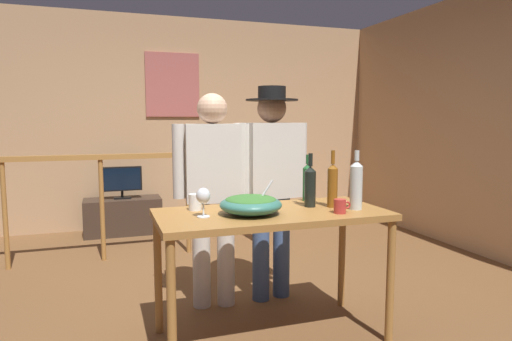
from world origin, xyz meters
TOP-DOWN VIEW (x-y plane):
  - ground_plane at (0.00, 0.00)m, footprint 7.36×7.36m
  - back_wall at (0.00, 2.83)m, footprint 5.62×0.10m
  - side_wall_right at (2.81, 0.85)m, footprint 0.10×4.24m
  - framed_picture at (0.03, 2.77)m, footprint 0.68×0.03m
  - stair_railing at (-0.31, 1.45)m, footprint 3.45×0.10m
  - tv_console at (-0.65, 2.48)m, footprint 0.90×0.40m
  - flat_screen_tv at (-0.65, 2.45)m, footprint 0.46×0.12m
  - serving_table at (0.12, -0.56)m, footprint 1.41×0.67m
  - salad_bowl at (-0.02, -0.60)m, footprint 0.37×0.37m
  - wine_glass at (-0.31, -0.59)m, footprint 0.08×0.08m
  - wine_bottle_green at (0.49, -0.30)m, footprint 0.07×0.07m
  - wine_bottle_dark at (0.41, -0.50)m, footprint 0.07×0.07m
  - wine_bottle_clear at (0.65, -0.68)m, footprint 0.08×0.08m
  - wine_bottle_amber at (0.54, -0.56)m, footprint 0.07×0.07m
  - mug_red at (0.50, -0.75)m, footprint 0.11×0.07m
  - mug_white at (-0.31, -0.38)m, footprint 0.12×0.08m
  - person_standing_left at (-0.10, 0.04)m, footprint 0.57×0.27m
  - person_standing_right at (0.35, 0.04)m, footprint 0.61×0.39m

SIDE VIEW (x-z plane):
  - ground_plane at x=0.00m, z-range 0.00..0.00m
  - tv_console at x=-0.65m, z-range 0.00..0.43m
  - flat_screen_tv at x=-0.65m, z-range 0.47..0.86m
  - stair_railing at x=-0.31m, z-range 0.16..1.26m
  - serving_table at x=0.12m, z-range 0.32..1.13m
  - mug_red at x=0.50m, z-range 0.81..0.90m
  - mug_white at x=-0.31m, z-range 0.81..0.92m
  - salad_bowl at x=-0.02m, z-range 0.78..0.98m
  - person_standing_left at x=-0.10m, z-range 0.14..1.70m
  - wine_glass at x=-0.31m, z-range 0.85..1.02m
  - wine_bottle_green at x=0.49m, z-range 0.79..1.11m
  - wine_bottle_dark at x=0.41m, z-range 0.78..1.13m
  - wine_bottle_amber at x=0.54m, z-range 0.78..1.15m
  - person_standing_right at x=0.35m, z-range 0.16..1.78m
  - wine_bottle_clear at x=0.65m, z-range 0.79..1.16m
  - back_wall at x=0.00m, z-range 0.00..2.68m
  - side_wall_right at x=2.81m, z-range 0.00..2.68m
  - framed_picture at x=0.03m, z-range 1.41..2.22m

